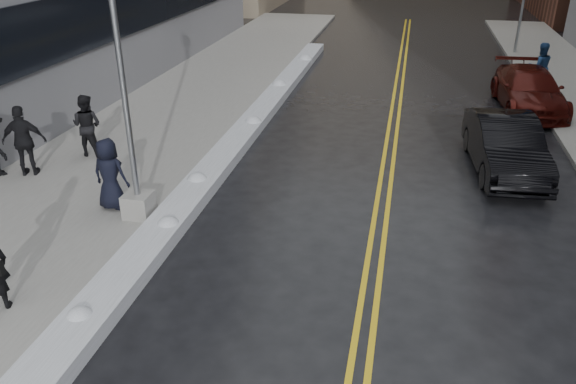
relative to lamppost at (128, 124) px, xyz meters
The scene contains 12 objects.
ground 4.62m from the lamppost, 31.22° to the right, with size 160.00×160.00×0.00m, color black.
sidewalk_west 8.72m from the lamppost, 107.03° to the left, with size 5.50×50.00×0.15m, color gray.
lane_line_left 10.12m from the lamppost, 54.77° to the left, with size 0.12×50.00×0.01m, color gold.
lane_line_right 10.29m from the lamppost, 53.36° to the left, with size 0.12×50.00×0.01m, color gold.
snow_ridge 6.50m from the lamppost, 81.94° to the left, with size 0.90×30.00×0.34m, color silver.
lamppost is the anchor object (origin of this frame).
pedestrian_b 4.91m from the lamppost, 133.65° to the left, with size 0.93×0.72×1.90m, color black.
pedestrian_c 1.71m from the lamppost, 161.20° to the left, with size 0.90×0.58×1.84m, color black.
pedestrian_d 4.69m from the lamppost, 158.08° to the left, with size 1.19×0.49×2.03m, color black.
pedestrian_east 18.08m from the lamppost, 50.38° to the left, with size 0.99×0.77×2.03m, color navy.
car_black 10.61m from the lamppost, 29.48° to the left, with size 1.70×4.87×1.61m, color black.
car_maroon 15.97m from the lamppost, 47.11° to the left, with size 2.17×5.34×1.55m, color #420E0A.
Camera 1 is at (2.83, -9.14, 6.73)m, focal length 35.00 mm.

